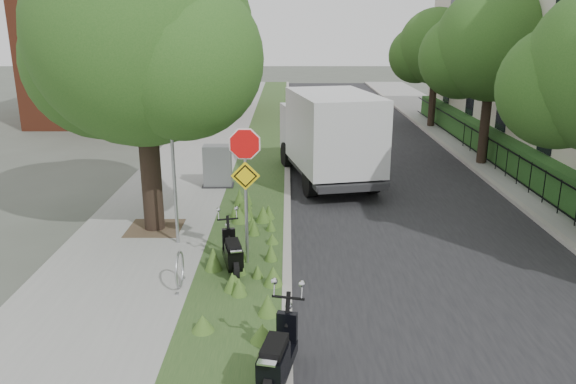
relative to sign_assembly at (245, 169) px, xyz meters
name	(u,v)px	position (x,y,z in m)	size (l,w,h in m)	color
ground	(310,279)	(1.40, -0.58, -2.33)	(120.00, 120.00, 0.00)	#4C5147
sidewalk_near	(191,164)	(-2.85, 9.42, -2.27)	(3.50, 60.00, 0.12)	gray
verge	(262,164)	(-0.10, 9.42, -2.27)	(2.00, 60.00, 0.12)	#29481F
kerb_near	(287,164)	(0.90, 9.42, -2.26)	(0.20, 60.00, 0.13)	#9E9991
road	(378,165)	(4.40, 9.42, -2.32)	(7.00, 60.00, 0.01)	black
kerb_far	(468,164)	(7.90, 9.42, -2.26)	(0.20, 60.00, 0.13)	#9E9991
footpath_far	(512,164)	(9.60, 9.42, -2.27)	(3.20, 60.00, 0.12)	gray
street_tree_main	(139,46)	(-2.68, 2.28, 2.48)	(6.21, 5.54, 7.66)	black
bare_post	(173,164)	(-1.80, 1.22, -0.21)	(0.08, 0.08, 4.00)	#A5A8AD
bike_hoop	(180,270)	(-1.30, -1.18, -1.83)	(0.06, 0.78, 0.77)	#A5A8AD
sign_assembly	(245,169)	(0.00, 0.00, 0.00)	(0.94, 0.08, 3.22)	#A5A8AD
fence_far	(487,149)	(8.60, 9.42, -1.66)	(0.04, 24.00, 1.00)	black
hedge_far	(506,149)	(9.30, 9.42, -1.66)	(1.00, 24.00, 1.10)	#1D4117
brick_building	(130,42)	(-8.10, 21.42, 1.88)	(9.40, 10.40, 8.30)	brown
far_tree_b	(490,50)	(8.34, 9.46, 2.04)	(4.83, 4.31, 6.56)	black
far_tree_c	(435,50)	(8.34, 17.46, 1.63)	(4.37, 3.89, 5.93)	black
scooter_near	(233,256)	(-0.27, -0.50, -1.83)	(0.58, 1.60, 0.77)	black
scooter_far	(277,363)	(0.76, -4.49, -1.80)	(0.62, 1.76, 0.85)	black
box_truck	(329,132)	(2.32, 7.15, -0.59)	(3.42, 6.24, 2.67)	#262628
utility_cabinet	(218,167)	(-1.40, 6.22, -1.55)	(1.04, 0.71, 1.36)	#262628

